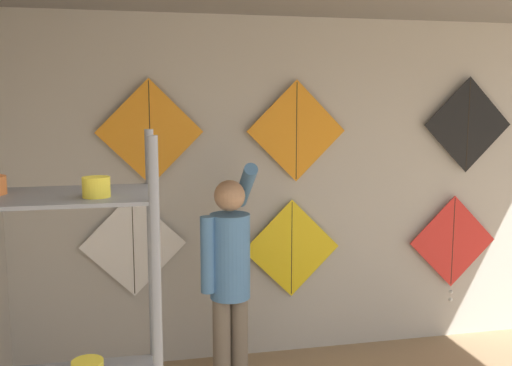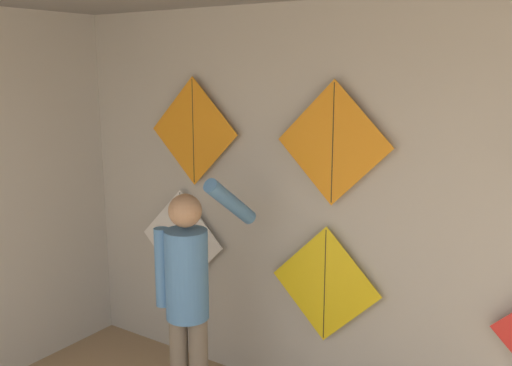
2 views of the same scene
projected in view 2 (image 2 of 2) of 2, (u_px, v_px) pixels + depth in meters
The scene contains 6 objects.
back_panel at pixel (349, 216), 3.80m from camera, with size 5.51×0.06×2.80m, color #BCB7AD.
shopkeeper at pixel (188, 291), 3.67m from camera, with size 0.42×0.65×1.71m.
kite_0 at pixel (181, 240), 4.57m from camera, with size 0.82×0.01×0.82m.
kite_1 at pixel (325, 285), 3.89m from camera, with size 0.82×0.01×0.82m.
kite_3 at pixel (193, 132), 4.31m from camera, with size 0.82×0.01×0.82m.
kite_4 at pixel (333, 144), 3.68m from camera, with size 0.82×0.01×0.82m.
Camera 2 is at (1.52, 0.22, 2.39)m, focal length 40.00 mm.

